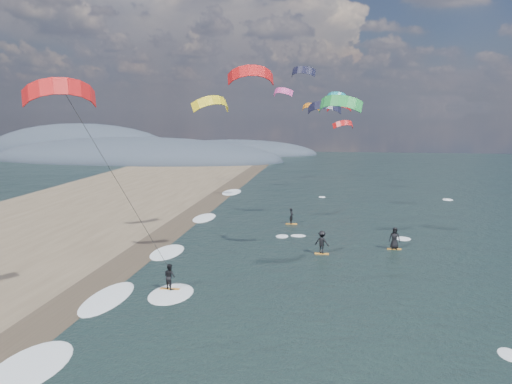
# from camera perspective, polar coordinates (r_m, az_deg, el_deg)

# --- Properties ---
(wet_sand_strip) EXTENTS (3.00, 240.00, 0.00)m
(wet_sand_strip) POSITION_cam_1_polar(r_m,az_deg,el_deg) (31.84, -21.08, -12.66)
(wet_sand_strip) COLOR #382D23
(wet_sand_strip) RESTS_ON ground
(coastal_hills) EXTENTS (80.00, 41.00, 15.00)m
(coastal_hills) POSITION_cam_1_polar(r_m,az_deg,el_deg) (133.04, -12.88, 3.42)
(coastal_hills) COLOR #3D4756
(coastal_hills) RESTS_ON ground
(kitesurfer_near_b) EXTENTS (7.01, 8.88, 13.30)m
(kitesurfer_near_b) POSITION_cam_1_polar(r_m,az_deg,el_deg) (31.36, -15.23, 3.08)
(kitesurfer_near_b) COLOR orange
(kitesurfer_near_b) RESTS_ON ground
(far_kitesurfers) EXTENTS (10.02, 11.79, 1.81)m
(far_kitesurfers) POSITION_cam_1_polar(r_m,az_deg,el_deg) (46.34, 8.52, -4.46)
(far_kitesurfers) COLOR orange
(far_kitesurfers) RESTS_ON ground
(bg_kite_field) EXTENTS (14.72, 68.71, 7.70)m
(bg_kite_field) POSITION_cam_1_polar(r_m,az_deg,el_deg) (68.86, 5.49, 9.27)
(bg_kite_field) COLOR green
(bg_kite_field) RESTS_ON ground
(shoreline_surf) EXTENTS (2.40, 79.40, 0.11)m
(shoreline_surf) POSITION_cam_1_polar(r_m,az_deg,el_deg) (35.31, -15.53, -10.31)
(shoreline_surf) COLOR white
(shoreline_surf) RESTS_ON ground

